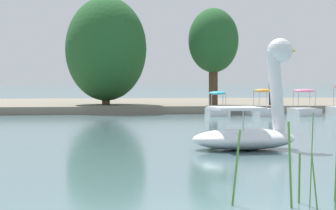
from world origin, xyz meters
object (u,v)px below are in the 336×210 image
object	(u,v)px
swan_boat	(250,125)
person_on_path	(271,91)
tree_broadleaf_behind_dock	(213,41)
pedal_boat_orange	(263,109)
tree_willow_near_path	(106,49)
pedal_boat_cyan	(217,108)
pedal_boat_pink	(304,108)

from	to	relation	value
swan_boat	person_on_path	bearing A→B (deg)	72.31
swan_boat	tree_broadleaf_behind_dock	bearing A→B (deg)	81.38
swan_boat	pedal_boat_orange	bearing A→B (deg)	73.38
pedal_boat_orange	tree_willow_near_path	bearing A→B (deg)	146.05
pedal_boat_cyan	tree_willow_near_path	xyz separation A→B (m)	(-6.08, 5.27, 3.56)
pedal_boat_cyan	pedal_boat_pink	distance (m)	4.93
pedal_boat_cyan	person_on_path	distance (m)	5.19
tree_broadleaf_behind_dock	person_on_path	bearing A→B (deg)	-14.50
tree_broadleaf_behind_dock	tree_willow_near_path	bearing A→B (deg)	169.44
swan_boat	tree_willow_near_path	distance (m)	24.12
swan_boat	pedal_boat_pink	bearing A→B (deg)	66.61
pedal_boat_cyan	pedal_boat_pink	bearing A→B (deg)	-5.98
tree_willow_near_path	tree_broadleaf_behind_dock	size ratio (longest dim) A/B	1.13
swan_boat	person_on_path	distance (m)	22.62
swan_boat	pedal_boat_pink	xyz separation A→B (m)	(7.74, 17.90, -0.28)
swan_boat	pedal_boat_orange	xyz separation A→B (m)	(5.34, 17.90, -0.33)
pedal_boat_orange	tree_broadleaf_behind_dock	distance (m)	6.39
tree_willow_near_path	swan_boat	bearing A→B (deg)	-82.20
pedal_boat_orange	tree_broadleaf_behind_dock	world-z (taller)	tree_broadleaf_behind_dock
pedal_boat_cyan	pedal_boat_orange	xyz separation A→B (m)	(2.51, -0.51, -0.04)
pedal_boat_cyan	swan_boat	bearing A→B (deg)	-98.76
swan_boat	tree_willow_near_path	bearing A→B (deg)	97.80
pedal_boat_cyan	pedal_boat_orange	bearing A→B (deg)	-11.60
pedal_boat_orange	person_on_path	size ratio (longest dim) A/B	1.37
tree_willow_near_path	tree_broadleaf_behind_dock	world-z (taller)	tree_willow_near_path
pedal_boat_pink	tree_broadleaf_behind_dock	world-z (taller)	tree_broadleaf_behind_dock
pedal_boat_orange	tree_willow_near_path	xyz separation A→B (m)	(-8.59, 5.78, 3.59)
pedal_boat_cyan	pedal_boat_pink	xyz separation A→B (m)	(4.90, -0.51, 0.01)
tree_willow_near_path	tree_broadleaf_behind_dock	bearing A→B (deg)	-10.56
pedal_boat_orange	tree_broadleaf_behind_dock	bearing A→B (deg)	113.13
swan_boat	pedal_boat_orange	world-z (taller)	swan_boat
swan_boat	tree_broadleaf_behind_dock	world-z (taller)	tree_broadleaf_behind_dock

